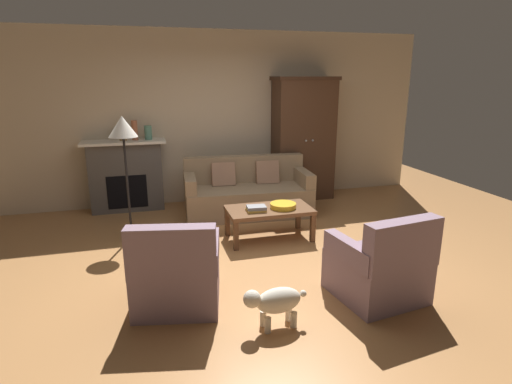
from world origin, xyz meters
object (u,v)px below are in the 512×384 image
at_px(fruit_bowl, 283,206).
at_px(dog, 275,301).
at_px(mantel_vase_jade, 148,133).
at_px(fireplace, 126,175).
at_px(floor_lamp, 123,134).
at_px(armoire, 303,139).
at_px(mantel_vase_terracotta, 135,130).
at_px(coffee_table, 269,212).
at_px(couch, 247,193).
at_px(mantel_vase_bronze, 123,131).
at_px(armchair_near_right, 380,268).
at_px(book_stack, 256,209).
at_px(armchair_near_left, 177,274).

height_order(fruit_bowl, dog, fruit_bowl).
distance_m(mantel_vase_jade, dog, 3.95).
bearing_deg(fruit_bowl, dog, -111.06).
xyz_separation_m(fireplace, dog, (1.25, -3.75, -0.32)).
xyz_separation_m(mantel_vase_jade, floor_lamp, (-0.33, -1.25, 0.16)).
relative_size(armoire, dog, 3.61).
bearing_deg(mantel_vase_terracotta, coffee_table, -47.48).
relative_size(fruit_bowl, dog, 0.59).
relative_size(armoire, couch, 1.05).
bearing_deg(fireplace, mantel_vase_bronze, -90.00).
xyz_separation_m(couch, armchair_near_right, (0.58, -2.85, -0.00)).
height_order(couch, mantel_vase_jade, mantel_vase_jade).
bearing_deg(mantel_vase_jade, coffee_table, -51.19).
relative_size(armoire, floor_lamp, 1.29).
height_order(floor_lamp, dog, floor_lamp).
bearing_deg(book_stack, couch, 80.99).
distance_m(armchair_near_left, dog, 0.97).
relative_size(armchair_near_left, floor_lamp, 0.57).
bearing_deg(book_stack, mantel_vase_terracotta, 127.66).
height_order(fireplace, mantel_vase_bronze, mantel_vase_bronze).
xyz_separation_m(mantel_vase_terracotta, mantel_vase_jade, (0.20, 0.00, -0.04)).
bearing_deg(couch, fruit_bowl, -80.62).
height_order(fireplace, armchair_near_left, fireplace).
distance_m(armoire, coffee_table, 2.17).
xyz_separation_m(fruit_bowl, mantel_vase_jade, (-1.60, 1.81, 0.78)).
height_order(coffee_table, mantel_vase_bronze, mantel_vase_bronze).
bearing_deg(mantel_vase_bronze, mantel_vase_terracotta, 0.00).
bearing_deg(coffee_table, mantel_vase_bronze, 135.53).
relative_size(mantel_vase_bronze, armchair_near_right, 0.32).
bearing_deg(fireplace, armoire, -1.51).
height_order(book_stack, mantel_vase_terracotta, mantel_vase_terracotta).
bearing_deg(floor_lamp, dog, -64.24).
relative_size(fireplace, book_stack, 4.95).
height_order(armchair_near_right, floor_lamp, floor_lamp).
xyz_separation_m(armoire, mantel_vase_bronze, (-2.95, 0.06, 0.22)).
distance_m(couch, mantel_vase_jade, 1.81).
xyz_separation_m(fireplace, mantel_vase_bronze, (0.00, -0.02, 0.69)).
relative_size(mantel_vase_jade, armchair_near_left, 0.24).
xyz_separation_m(coffee_table, floor_lamp, (-1.76, 0.53, 1.02)).
bearing_deg(mantel_vase_jade, armoire, -1.34).
bearing_deg(couch, book_stack, -99.01).
distance_m(fireplace, armoire, 2.99).
xyz_separation_m(mantel_vase_bronze, mantel_vase_terracotta, (0.18, 0.00, 0.01)).
bearing_deg(mantel_vase_jade, armchair_near_right, -60.54).
relative_size(armchair_near_left, dog, 1.58).
relative_size(fruit_bowl, armchair_near_right, 0.39).
distance_m(fireplace, floor_lamp, 1.51).
bearing_deg(couch, mantel_vase_terracotta, 157.40).
bearing_deg(mantel_vase_bronze, fireplace, 90.00).
xyz_separation_m(armoire, floor_lamp, (-2.90, -1.19, 0.35)).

